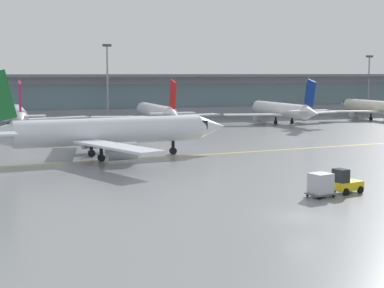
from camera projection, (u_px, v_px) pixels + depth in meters
ground_plane at (301, 217)px, 41.76m from camera, size 400.00×400.00×0.00m
taxiway_centreline_stripe at (115, 160)px, 68.58m from camera, size 109.38×12.36×0.01m
terminal_concourse at (93, 96)px, 128.68m from camera, size 190.13×11.00×9.60m
gate_airplane_2 at (18, 115)px, 104.58m from camera, size 24.66×26.42×8.78m
gate_airplane_3 at (156, 112)px, 111.12m from camera, size 24.87×26.66×8.85m
gate_airplane_4 at (281, 110)px, 117.31m from camera, size 24.85×26.71×8.85m
gate_airplane_5 at (375, 107)px, 126.45m from camera, size 24.87×26.65×8.85m
taxiing_regional_jet at (108, 132)px, 69.92m from camera, size 31.31×28.94×10.37m
baggage_tug at (345, 183)px, 49.87m from camera, size 2.86×2.12×2.10m
cargo_dolly_lead at (321, 184)px, 48.39m from camera, size 2.42×2.05×1.94m
apron_light_mast_1 at (107, 80)px, 120.70m from camera, size 1.80×0.36×15.63m
apron_light_mast_2 at (369, 82)px, 142.91m from camera, size 1.80×0.36×13.99m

